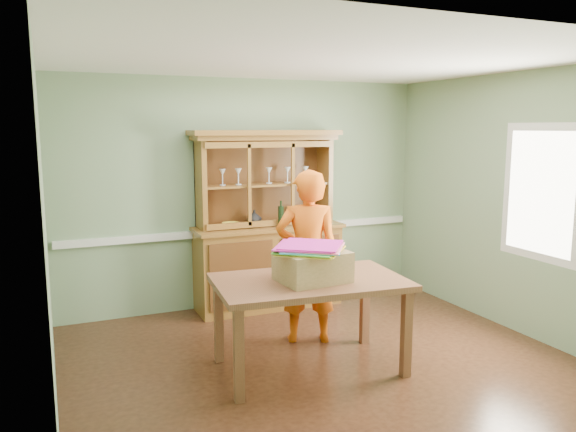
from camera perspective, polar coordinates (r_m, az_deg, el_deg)
name	(u,v)px	position (r m, az deg, el deg)	size (l,w,h in m)	color
floor	(323,363)	(5.32, 3.53, -14.67)	(4.50, 4.50, 0.00)	#4E2B19
ceiling	(326,59)	(4.91, 3.85, 15.60)	(4.50, 4.50, 0.00)	white
wall_back	(248,193)	(6.76, -4.08, 2.31)	(4.50, 4.50, 0.00)	gray
wall_left	(46,237)	(4.40, -23.38, -2.01)	(4.00, 4.00, 0.00)	gray
wall_right	(517,204)	(6.28, 22.27, 1.15)	(4.00, 4.00, 0.00)	gray
wall_front	(488,270)	(3.32, 19.69, -5.19)	(4.50, 4.50, 0.00)	gray
chair_rail	(249,230)	(6.80, -3.97, -1.47)	(4.41, 0.05, 0.08)	silver
framed_map	(47,205)	(4.67, -23.30, 1.08)	(0.03, 0.60, 0.46)	#301F13
window_panel	(540,193)	(6.05, 24.24, 2.18)	(0.03, 0.96, 1.36)	silver
china_hutch	(267,246)	(6.69, -2.11, -3.04)	(1.79, 0.59, 2.10)	#915F27
dining_table	(310,290)	(4.96, 2.22, -7.51)	(1.73, 1.14, 0.82)	brown
cardboard_box	(313,266)	(4.85, 2.51, -5.10)	(0.56, 0.45, 0.26)	tan
kite_stack	(309,248)	(4.78, 2.17, -3.27)	(0.68, 0.68, 0.06)	gold
person	(307,257)	(5.57, 1.99, -4.15)	(0.63, 0.41, 1.73)	#DF590E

